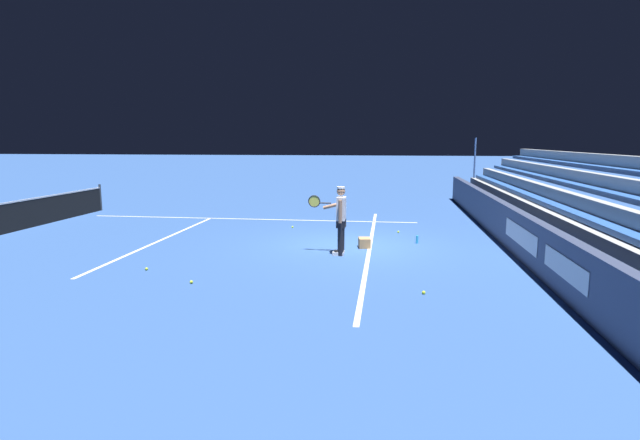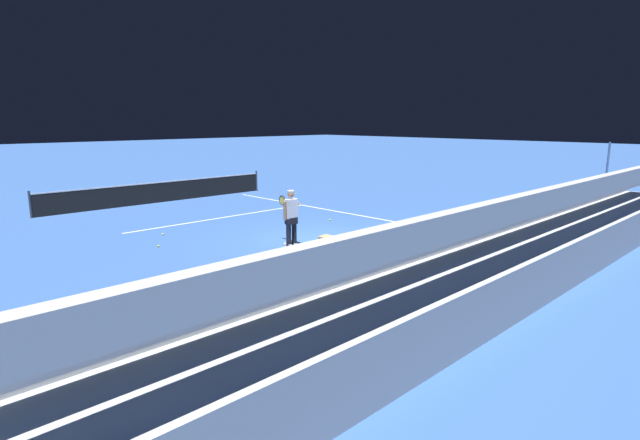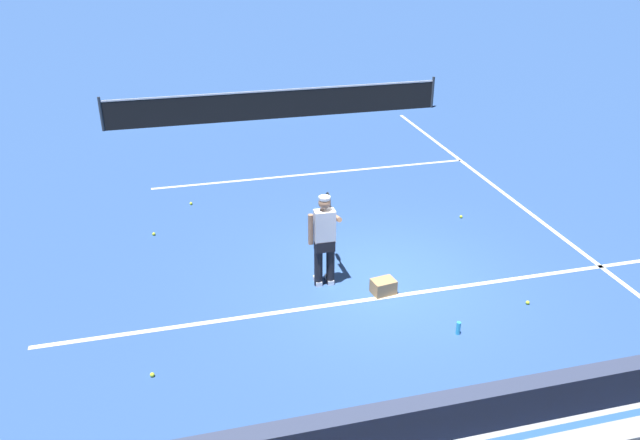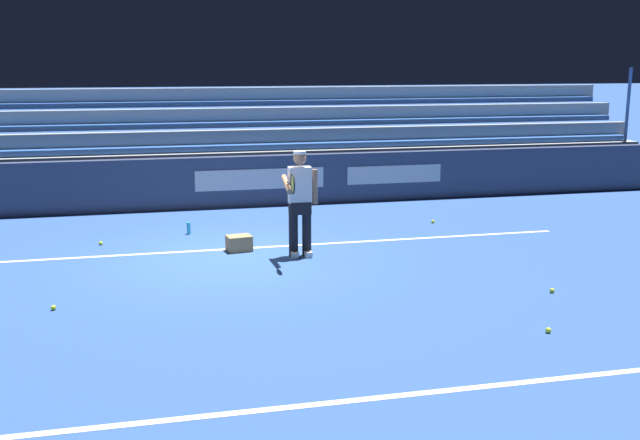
{
  "view_description": "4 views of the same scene",
  "coord_description": "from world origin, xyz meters",
  "px_view_note": "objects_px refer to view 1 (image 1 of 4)",
  "views": [
    {
      "loc": [
        -13.33,
        -0.93,
        2.85
      ],
      "look_at": [
        -0.91,
        0.75,
        0.84
      ],
      "focal_mm": 28.0,
      "sensor_mm": 36.0,
      "label": 1
    },
    {
      "loc": [
        -10.78,
        -10.96,
        3.79
      ],
      "look_at": [
        0.08,
        0.18,
        0.65
      ],
      "focal_mm": 28.0,
      "sensor_mm": 36.0,
      "label": 2
    },
    {
      "loc": [
        -3.58,
        -9.12,
        5.91
      ],
      "look_at": [
        -1.04,
        0.86,
        0.96
      ],
      "focal_mm": 35.0,
      "sensor_mm": 36.0,
      "label": 3
    },
    {
      "loc": [
        1.27,
        11.74,
        3.12
      ],
      "look_at": [
        -1.42,
        0.33,
        0.61
      ],
      "focal_mm": 42.0,
      "sensor_mm": 36.0,
      "label": 4
    }
  ],
  "objects_px": {
    "tennis_ball_stray_back": "(424,292)",
    "tennis_ball_toward_net": "(191,282)",
    "ball_box_cardboard": "(364,243)",
    "tennis_ball_far_left": "(398,232)",
    "water_bottle": "(417,239)",
    "tennis_player": "(340,220)",
    "tennis_ball_midcourt": "(292,227)",
    "tennis_ball_far_right": "(147,269)"
  },
  "relations": [
    {
      "from": "tennis_ball_far_left",
      "to": "tennis_ball_midcourt",
      "type": "relative_size",
      "value": 1.0
    },
    {
      "from": "tennis_player",
      "to": "tennis_ball_toward_net",
      "type": "height_order",
      "value": "tennis_player"
    },
    {
      "from": "ball_box_cardboard",
      "to": "tennis_ball_stray_back",
      "type": "relative_size",
      "value": 6.06
    },
    {
      "from": "tennis_ball_far_left",
      "to": "water_bottle",
      "type": "bearing_deg",
      "value": -162.4
    },
    {
      "from": "tennis_ball_far_left",
      "to": "water_bottle",
      "type": "height_order",
      "value": "water_bottle"
    },
    {
      "from": "tennis_ball_far_left",
      "to": "ball_box_cardboard",
      "type": "bearing_deg",
      "value": 157.35
    },
    {
      "from": "ball_box_cardboard",
      "to": "water_bottle",
      "type": "xyz_separation_m",
      "value": [
        0.74,
        -1.43,
        -0.02
      ]
    },
    {
      "from": "tennis_ball_stray_back",
      "to": "tennis_ball_toward_net",
      "type": "xyz_separation_m",
      "value": [
        0.08,
        4.58,
        0.0
      ]
    },
    {
      "from": "tennis_ball_midcourt",
      "to": "water_bottle",
      "type": "bearing_deg",
      "value": -116.48
    },
    {
      "from": "tennis_player",
      "to": "tennis_ball_stray_back",
      "type": "height_order",
      "value": "tennis_player"
    },
    {
      "from": "tennis_player",
      "to": "water_bottle",
      "type": "height_order",
      "value": "tennis_player"
    },
    {
      "from": "tennis_ball_midcourt",
      "to": "water_bottle",
      "type": "distance_m",
      "value": 4.37
    },
    {
      "from": "tennis_player",
      "to": "tennis_ball_far_right",
      "type": "distance_m",
      "value": 4.69
    },
    {
      "from": "tennis_ball_far_right",
      "to": "water_bottle",
      "type": "bearing_deg",
      "value": -58.27
    },
    {
      "from": "ball_box_cardboard",
      "to": "water_bottle",
      "type": "relative_size",
      "value": 1.82
    },
    {
      "from": "tennis_player",
      "to": "water_bottle",
      "type": "xyz_separation_m",
      "value": [
        1.66,
        -2.0,
        -0.78
      ]
    },
    {
      "from": "ball_box_cardboard",
      "to": "tennis_ball_midcourt",
      "type": "xyz_separation_m",
      "value": [
        2.69,
        2.48,
        -0.1
      ]
    },
    {
      "from": "tennis_player",
      "to": "ball_box_cardboard",
      "type": "xyz_separation_m",
      "value": [
        0.92,
        -0.57,
        -0.76
      ]
    },
    {
      "from": "tennis_ball_far_right",
      "to": "tennis_ball_midcourt",
      "type": "bearing_deg",
      "value": -20.95
    },
    {
      "from": "tennis_ball_stray_back",
      "to": "tennis_ball_toward_net",
      "type": "bearing_deg",
      "value": 88.97
    },
    {
      "from": "tennis_player",
      "to": "tennis_ball_far_left",
      "type": "distance_m",
      "value": 3.64
    },
    {
      "from": "tennis_ball_toward_net",
      "to": "water_bottle",
      "type": "height_order",
      "value": "water_bottle"
    },
    {
      "from": "tennis_ball_toward_net",
      "to": "tennis_ball_stray_back",
      "type": "bearing_deg",
      "value": -91.03
    },
    {
      "from": "tennis_ball_far_left",
      "to": "tennis_ball_midcourt",
      "type": "distance_m",
      "value": 3.45
    },
    {
      "from": "tennis_ball_far_left",
      "to": "tennis_ball_midcourt",
      "type": "height_order",
      "value": "same"
    },
    {
      "from": "ball_box_cardboard",
      "to": "tennis_ball_midcourt",
      "type": "relative_size",
      "value": 6.06
    },
    {
      "from": "tennis_ball_stray_back",
      "to": "water_bottle",
      "type": "distance_m",
      "value": 4.71
    },
    {
      "from": "tennis_ball_stray_back",
      "to": "water_bottle",
      "type": "relative_size",
      "value": 0.3
    },
    {
      "from": "water_bottle",
      "to": "tennis_ball_stray_back",
      "type": "bearing_deg",
      "value": 178.32
    },
    {
      "from": "tennis_ball_stray_back",
      "to": "tennis_ball_midcourt",
      "type": "relative_size",
      "value": 1.0
    },
    {
      "from": "tennis_ball_toward_net",
      "to": "water_bottle",
      "type": "bearing_deg",
      "value": -45.57
    },
    {
      "from": "water_bottle",
      "to": "tennis_ball_midcourt",
      "type": "bearing_deg",
      "value": 63.52
    },
    {
      "from": "ball_box_cardboard",
      "to": "tennis_ball_far_left",
      "type": "height_order",
      "value": "ball_box_cardboard"
    },
    {
      "from": "tennis_player",
      "to": "tennis_ball_stray_back",
      "type": "relative_size",
      "value": 25.98
    },
    {
      "from": "ball_box_cardboard",
      "to": "tennis_ball_toward_net",
      "type": "height_order",
      "value": "ball_box_cardboard"
    },
    {
      "from": "tennis_ball_stray_back",
      "to": "tennis_ball_toward_net",
      "type": "relative_size",
      "value": 1.0
    },
    {
      "from": "tennis_player",
      "to": "water_bottle",
      "type": "relative_size",
      "value": 7.8
    },
    {
      "from": "tennis_ball_far_left",
      "to": "tennis_ball_toward_net",
      "type": "relative_size",
      "value": 1.0
    },
    {
      "from": "tennis_ball_midcourt",
      "to": "ball_box_cardboard",
      "type": "bearing_deg",
      "value": -137.36
    },
    {
      "from": "tennis_player",
      "to": "water_bottle",
      "type": "bearing_deg",
      "value": -50.28
    },
    {
      "from": "water_bottle",
      "to": "ball_box_cardboard",
      "type": "bearing_deg",
      "value": 117.41
    },
    {
      "from": "tennis_ball_midcourt",
      "to": "tennis_ball_toward_net",
      "type": "relative_size",
      "value": 1.0
    }
  ]
}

